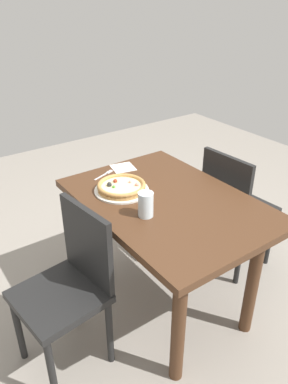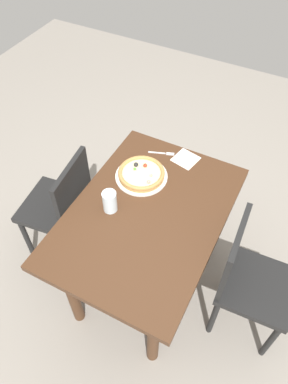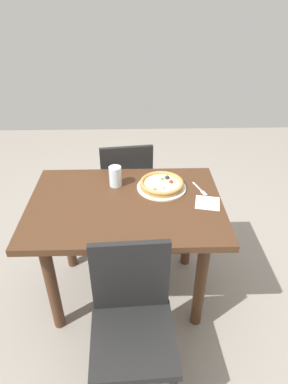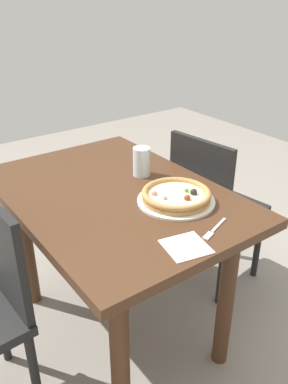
{
  "view_description": "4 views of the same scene",
  "coord_description": "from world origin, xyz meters",
  "views": [
    {
      "loc": [
        1.36,
        -1.13,
        1.78
      ],
      "look_at": [
        -0.11,
        -0.08,
        0.79
      ],
      "focal_mm": 34.79,
      "sensor_mm": 36.0,
      "label": 1
    },
    {
      "loc": [
        1.08,
        0.54,
        2.37
      ],
      "look_at": [
        -0.11,
        -0.08,
        0.79
      ],
      "focal_mm": 34.28,
      "sensor_mm": 36.0,
      "label": 2
    },
    {
      "loc": [
        -0.07,
        1.61,
        1.89
      ],
      "look_at": [
        -0.11,
        -0.08,
        0.79
      ],
      "focal_mm": 30.9,
      "sensor_mm": 36.0,
      "label": 3
    },
    {
      "loc": [
        -1.29,
        0.78,
        1.53
      ],
      "look_at": [
        -0.11,
        -0.08,
        0.79
      ],
      "focal_mm": 37.48,
      "sensor_mm": 36.0,
      "label": 4
    }
  ],
  "objects": [
    {
      "name": "plate",
      "position": [
        -0.23,
        -0.15,
        0.77
      ],
      "size": [
        0.31,
        0.31,
        0.01
      ],
      "primitive_type": "cylinder",
      "color": "silver",
      "rests_on": "dining_table"
    },
    {
      "name": "dining_table",
      "position": [
        0.0,
        0.0,
        0.64
      ],
      "size": [
        1.15,
        0.81,
        0.77
      ],
      "color": "#472B19",
      "rests_on": "ground"
    },
    {
      "name": "chair_near",
      "position": [
        0.01,
        -0.62,
        0.49
      ],
      "size": [
        0.45,
        0.45,
        0.89
      ],
      "rotation": [
        0.0,
        0.0,
        3.26
      ],
      "color": "black",
      "rests_on": "ground"
    },
    {
      "name": "napkin",
      "position": [
        -0.49,
        0.02,
        0.77
      ],
      "size": [
        0.17,
        0.17,
        0.0
      ],
      "primitive_type": "cube",
      "rotation": [
        0.0,
        0.0,
        -0.21
      ],
      "color": "white",
      "rests_on": "dining_table"
    },
    {
      "name": "fork",
      "position": [
        -0.47,
        -0.12,
        0.77
      ],
      "size": [
        0.07,
        0.16,
        0.0
      ],
      "rotation": [
        0.0,
        0.0,
        1.92
      ],
      "color": "silver",
      "rests_on": "dining_table"
    },
    {
      "name": "drinking_glass",
      "position": [
        0.06,
        -0.19,
        0.83
      ],
      "size": [
        0.08,
        0.08,
        0.13
      ],
      "primitive_type": "cylinder",
      "color": "silver",
      "rests_on": "dining_table"
    },
    {
      "name": "pizza",
      "position": [
        -0.23,
        -0.15,
        0.8
      ],
      "size": [
        0.28,
        0.28,
        0.05
      ],
      "color": "#B78447",
      "rests_on": "plate"
    },
    {
      "name": "ground_plane",
      "position": [
        0.0,
        0.0,
        0.0
      ],
      "size": [
        6.0,
        6.0,
        0.0
      ],
      "primitive_type": "plane",
      "color": "gray"
    },
    {
      "name": "chair_far",
      "position": [
        -0.04,
        0.62,
        0.49
      ],
      "size": [
        0.42,
        0.42,
        0.89
      ],
      "rotation": [
        0.0,
        0.0,
        0.05
      ],
      "color": "black",
      "rests_on": "ground"
    }
  ]
}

